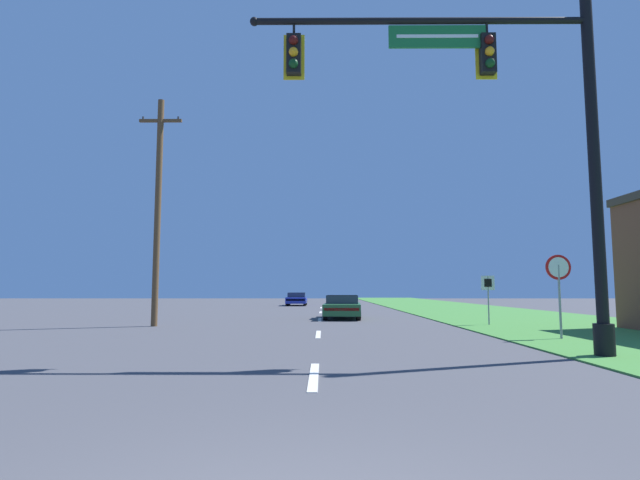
% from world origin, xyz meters
% --- Properties ---
extents(grass_verge_right, '(10.00, 110.00, 0.04)m').
position_xyz_m(grass_verge_right, '(10.50, 30.00, 0.02)').
color(grass_verge_right, '#428438').
rests_on(grass_verge_right, ground).
extents(road_center_line, '(0.16, 34.80, 0.01)m').
position_xyz_m(road_center_line, '(0.00, 22.00, 0.01)').
color(road_center_line, silver).
rests_on(road_center_line, ground).
extents(signal_mast, '(8.19, 0.47, 8.67)m').
position_xyz_m(signal_mast, '(4.57, 8.42, 5.25)').
color(signal_mast, black).
rests_on(signal_mast, grass_verge_right).
extents(car_ahead, '(2.06, 4.50, 1.19)m').
position_xyz_m(car_ahead, '(1.15, 23.05, 0.60)').
color(car_ahead, black).
rests_on(car_ahead, ground).
extents(far_car, '(1.82, 4.31, 1.19)m').
position_xyz_m(far_car, '(-2.30, 43.83, 0.60)').
color(far_car, black).
rests_on(far_car, ground).
extents(stop_sign, '(0.76, 0.07, 2.50)m').
position_xyz_m(stop_sign, '(7.27, 12.28, 1.86)').
color(stop_sign, gray).
rests_on(stop_sign, grass_verge_right).
extents(route_sign_post, '(0.55, 0.06, 2.03)m').
position_xyz_m(route_sign_post, '(7.06, 18.14, 1.53)').
color(route_sign_post, gray).
rests_on(route_sign_post, grass_verge_right).
extents(utility_pole_near, '(1.80, 0.26, 9.53)m').
position_xyz_m(utility_pole_near, '(-6.74, 17.69, 4.92)').
color(utility_pole_near, brown).
rests_on(utility_pole_near, ground).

